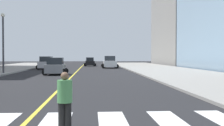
% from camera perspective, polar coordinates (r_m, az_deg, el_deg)
% --- Properties ---
extents(sidewalk_kerb_east, '(10.00, 120.00, 0.15)m').
position_cam_1_polar(sidewalk_kerb_east, '(26.89, 18.39, -2.95)').
color(sidewalk_kerb_east, gray).
rests_on(sidewalk_kerb_east, ground).
extents(crosswalk_paint, '(13.50, 4.00, 0.01)m').
position_cam_1_polar(crosswalk_paint, '(9.29, -16.86, -11.51)').
color(crosswalk_paint, silver).
rests_on(crosswalk_paint, ground).
extents(lane_divider_paint, '(0.16, 80.00, 0.01)m').
position_cam_1_polar(lane_divider_paint, '(44.92, -6.43, -1.26)').
color(lane_divider_paint, yellow).
rests_on(lane_divider_paint, ground).
extents(parking_garage_concrete, '(18.00, 24.00, 20.77)m').
position_cam_1_polar(parking_garage_concrete, '(73.51, 16.40, 7.82)').
color(parking_garage_concrete, gray).
rests_on(parking_garage_concrete, ground).
extents(car_black_nearest, '(2.56, 4.00, 1.76)m').
position_cam_1_polar(car_black_nearest, '(60.10, -4.29, 0.19)').
color(car_black_nearest, black).
rests_on(car_black_nearest, ground).
extents(car_silver_third, '(2.79, 4.45, 1.98)m').
position_cam_1_polar(car_silver_third, '(46.84, -12.51, -0.05)').
color(car_silver_third, '#B7B7BC').
rests_on(car_silver_third, ground).
extents(car_white_fourth, '(2.88, 4.61, 2.06)m').
position_cam_1_polar(car_white_fourth, '(50.24, -0.44, 0.12)').
color(car_white_fourth, silver).
rests_on(car_white_fourth, ground).
extents(car_gray_fifth, '(2.65, 4.22, 1.88)m').
position_cam_1_polar(car_gray_fifth, '(33.11, -10.80, -0.71)').
color(car_gray_fifth, slate).
rests_on(car_gray_fifth, ground).
extents(pedestrian_crossing, '(0.41, 0.41, 1.64)m').
position_cam_1_polar(pedestrian_crossing, '(8.14, -9.08, -6.88)').
color(pedestrian_crossing, black).
rests_on(pedestrian_crossing, ground).
extents(street_lamp, '(0.44, 0.44, 6.66)m').
position_cam_1_polar(street_lamp, '(35.07, -20.22, 4.66)').
color(street_lamp, '#38383D').
rests_on(street_lamp, sidewalk_kerb_west).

